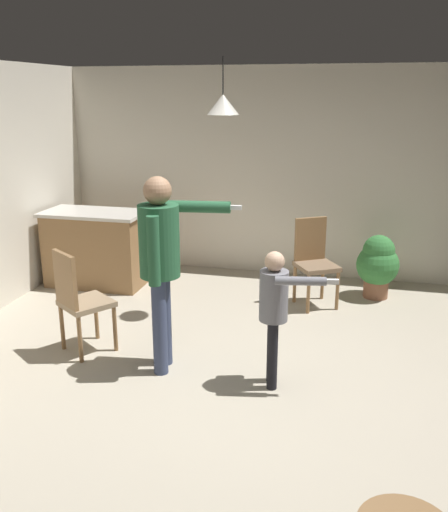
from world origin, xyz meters
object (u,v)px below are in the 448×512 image
object	(u,v)px
kitchen_counter	(96,248)
person_child	(275,304)
person_adult	(161,254)
dining_chair_by_counter	(314,259)
potted_plant_corner	(378,263)
dining_chair_near_wall	(79,298)

from	to	relation	value
kitchen_counter	person_child	bearing A→B (deg)	-37.72
kitchen_counter	person_adult	size ratio (longest dim) A/B	0.73
dining_chair_by_counter	potted_plant_corner	world-z (taller)	dining_chair_by_counter
dining_chair_near_wall	kitchen_counter	bearing A→B (deg)	146.94
dining_chair_near_wall	potted_plant_corner	bearing A→B (deg)	73.67
dining_chair_by_counter	potted_plant_corner	bearing A→B (deg)	177.33
person_adult	person_child	size ratio (longest dim) A/B	1.47
person_child	dining_chair_by_counter	size ratio (longest dim) A/B	1.17
person_adult	dining_chair_near_wall	xyz separation A→B (m)	(-0.86, 0.11, -0.52)
potted_plant_corner	dining_chair_near_wall	bearing A→B (deg)	-141.39
person_adult	dining_chair_by_counter	bearing A→B (deg)	141.58
person_child	dining_chair_near_wall	size ratio (longest dim) A/B	1.17
person_child	dining_chair_near_wall	world-z (taller)	person_child
kitchen_counter	person_child	xyz separation A→B (m)	(2.57, -1.99, 0.25)
kitchen_counter	dining_chair_by_counter	size ratio (longest dim) A/B	1.26
person_child	dining_chair_near_wall	distance (m)	1.86
dining_chair_near_wall	potted_plant_corner	distance (m)	3.49
kitchen_counter	dining_chair_near_wall	distance (m)	1.96
kitchen_counter	person_child	distance (m)	3.26
kitchen_counter	person_child	world-z (taller)	person_child
dining_chair_by_counter	dining_chair_near_wall	xyz separation A→B (m)	(-2.00, -1.78, 0.00)
kitchen_counter	person_adult	world-z (taller)	person_adult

